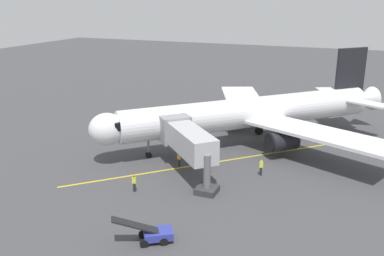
% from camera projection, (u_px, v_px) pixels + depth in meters
% --- Properties ---
extents(ground_plane, '(220.00, 220.00, 0.00)m').
position_uv_depth(ground_plane, '(251.00, 138.00, 56.00)').
color(ground_plane, '#424244').
extents(apron_lead_in_line, '(28.54, 28.37, 0.01)m').
position_uv_depth(apron_lead_in_line, '(236.00, 159.00, 48.88)').
color(apron_lead_in_line, yellow).
rests_on(apron_lead_in_line, ground).
extents(airplane, '(33.11, 33.06, 11.50)m').
position_uv_depth(airplane, '(252.00, 113.00, 53.07)').
color(airplane, white).
rests_on(airplane, ground).
extents(jet_bridge, '(9.47, 9.50, 5.40)m').
position_uv_depth(jet_bridge, '(185.00, 138.00, 44.30)').
color(jet_bridge, '#B7B7BC').
rests_on(jet_bridge, ground).
extents(ground_crew_marshaller, '(0.46, 0.36, 1.71)m').
position_uv_depth(ground_crew_marshaller, '(134.00, 183.00, 40.49)').
color(ground_crew_marshaller, '#23232D').
rests_on(ground_crew_marshaller, ground).
extents(ground_crew_wing_walker, '(0.47, 0.42, 1.71)m').
position_uv_depth(ground_crew_wing_walker, '(179.00, 159.00, 46.34)').
color(ground_crew_wing_walker, '#23232D').
rests_on(ground_crew_wing_walker, ground).
extents(ground_crew_loader, '(0.46, 0.37, 1.71)m').
position_uv_depth(ground_crew_loader, '(261.00, 167.00, 44.19)').
color(ground_crew_loader, '#23232D').
rests_on(ground_crew_loader, ground).
extents(baggage_cart_near_nose, '(2.89, 2.16, 1.27)m').
position_uv_depth(baggage_cart_near_nose, '(130.00, 133.00, 55.98)').
color(baggage_cart_near_nose, '#2D3899').
rests_on(baggage_cart_near_nose, ground).
extents(belt_loader_portside, '(4.49, 3.51, 2.32)m').
position_uv_depth(belt_loader_portside, '(154.00, 233.00, 32.24)').
color(belt_loader_portside, '#2D3899').
rests_on(belt_loader_portside, ground).
extents(safety_cone_nose_left, '(0.32, 0.32, 0.55)m').
position_uv_depth(safety_cone_nose_left, '(118.00, 120.00, 63.40)').
color(safety_cone_nose_left, '#F2590F').
rests_on(safety_cone_nose_left, ground).
extents(safety_cone_nose_right, '(0.32, 0.32, 0.55)m').
position_uv_depth(safety_cone_nose_right, '(164.00, 127.00, 59.85)').
color(safety_cone_nose_right, '#F2590F').
rests_on(safety_cone_nose_right, ground).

